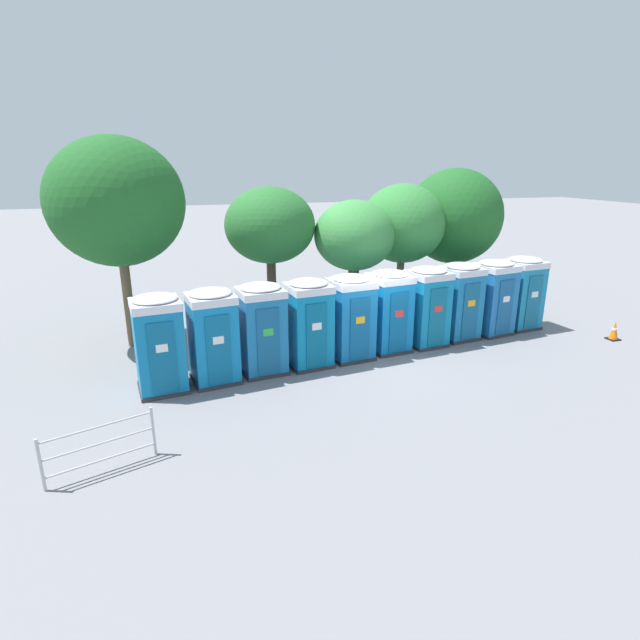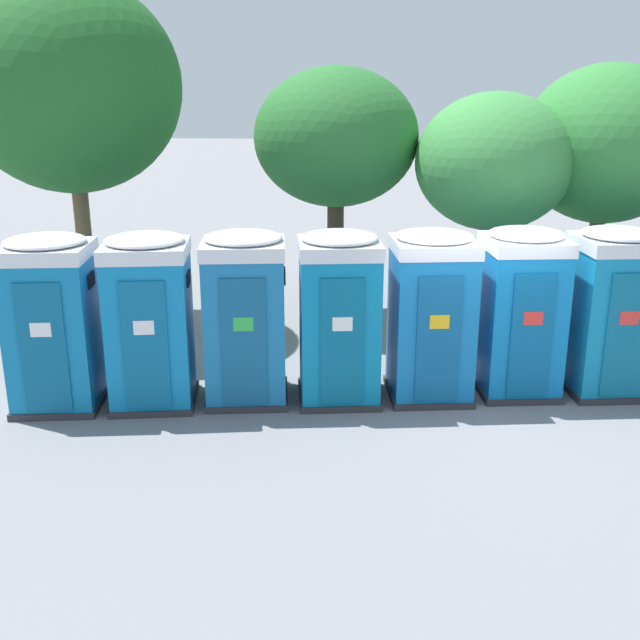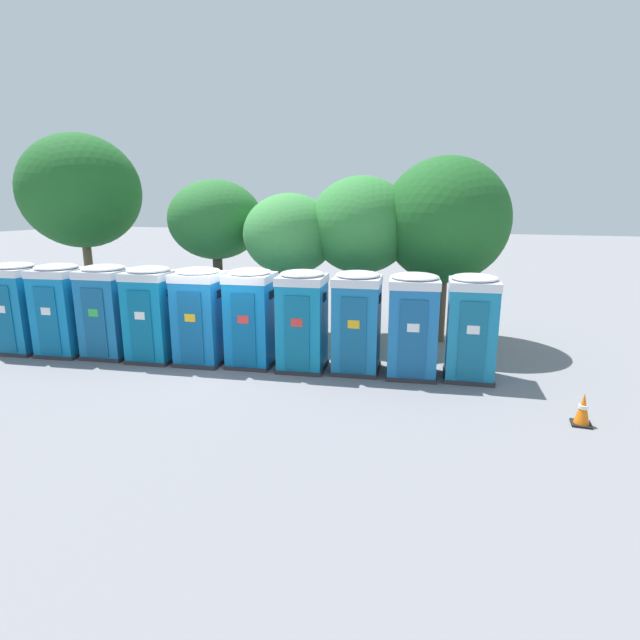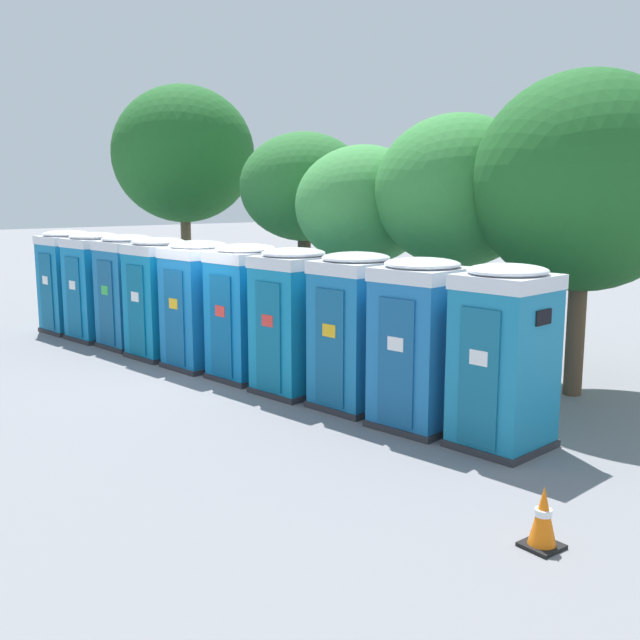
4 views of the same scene
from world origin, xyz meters
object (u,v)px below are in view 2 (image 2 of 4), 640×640
(portapotty_2, at_px, (245,316))
(portapotty_5, at_px, (520,311))
(street_tree_3, at_px, (494,164))
(street_tree_1, at_px, (606,145))
(portapotty_6, at_px, (611,311))
(portapotty_3, at_px, (339,316))
(street_tree_2, at_px, (70,86))
(portapotty_1, at_px, (150,320))
(street_tree_4, at_px, (336,139))
(portapotty_0, at_px, (53,322))
(portapotty_4, at_px, (431,314))

(portapotty_2, height_order, portapotty_5, same)
(street_tree_3, bearing_deg, street_tree_1, 14.46)
(portapotty_6, relative_size, street_tree_3, 0.57)
(portapotty_6, distance_m, street_tree_1, 4.05)
(portapotty_3, xyz_separation_m, street_tree_2, (-5.01, 3.21, 3.22))
(portapotty_1, distance_m, portapotty_3, 2.73)
(portapotty_1, relative_size, street_tree_4, 0.52)
(portapotty_2, relative_size, street_tree_4, 0.52)
(portapotty_2, bearing_deg, portapotty_1, -169.17)
(portapotty_1, distance_m, portapotty_6, 6.83)
(portapotty_0, relative_size, portapotty_2, 1.00)
(portapotty_5, bearing_deg, street_tree_4, 130.20)
(street_tree_4, bearing_deg, street_tree_1, -0.40)
(portapotty_5, xyz_separation_m, street_tree_1, (2.00, 3.47, 2.19))
(portapotty_3, height_order, portapotty_5, same)
(portapotty_3, height_order, street_tree_2, street_tree_2)
(portapotty_0, distance_m, portapotty_4, 5.46)
(portapotty_1, height_order, street_tree_2, street_tree_2)
(portapotty_0, relative_size, street_tree_2, 0.40)
(portapotty_0, height_order, street_tree_3, street_tree_3)
(street_tree_4, bearing_deg, portapotty_6, -38.00)
(street_tree_2, bearing_deg, street_tree_3, 1.34)
(portapotty_2, distance_m, street_tree_4, 4.80)
(portapotty_0, distance_m, street_tree_2, 5.05)
(street_tree_2, bearing_deg, portapotty_0, -75.89)
(portapotty_5, distance_m, street_tree_3, 3.48)
(portapotty_4, bearing_deg, portapotty_0, -172.11)
(portapotty_6, distance_m, street_tree_4, 5.94)
(portapotty_1, distance_m, street_tree_2, 5.33)
(portapotty_0, bearing_deg, street_tree_2, 104.11)
(portapotty_1, relative_size, street_tree_3, 0.57)
(portapotty_5, bearing_deg, portapotty_1, -171.29)
(portapotty_5, relative_size, street_tree_2, 0.40)
(portapotty_4, height_order, street_tree_2, street_tree_2)
(portapotty_1, xyz_separation_m, street_tree_4, (2.44, 4.33, 2.28))
(portapotty_2, relative_size, portapotty_4, 1.00)
(portapotty_1, relative_size, portapotty_4, 1.00)
(portapotty_6, bearing_deg, street_tree_3, 117.40)
(portapotty_1, height_order, street_tree_1, street_tree_1)
(portapotty_6, bearing_deg, portapotty_3, -171.73)
(street_tree_1, relative_size, street_tree_2, 0.77)
(portapotty_0, relative_size, street_tree_3, 0.57)
(portapotty_3, xyz_separation_m, portapotty_6, (4.06, 0.59, 0.00))
(portapotty_3, xyz_separation_m, portapotty_4, (1.35, 0.20, -0.00))
(street_tree_1, bearing_deg, street_tree_3, -165.54)
(portapotty_3, xyz_separation_m, portapotty_5, (2.69, 0.46, 0.00))
(portapotty_6, relative_size, street_tree_4, 0.52)
(portapotty_2, height_order, portapotty_3, same)
(portapotty_0, bearing_deg, portapotty_1, 8.00)
(portapotty_1, xyz_separation_m, street_tree_2, (-2.30, 3.58, 3.22))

